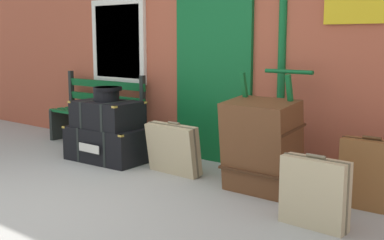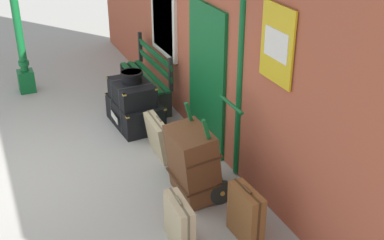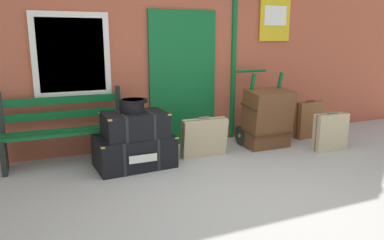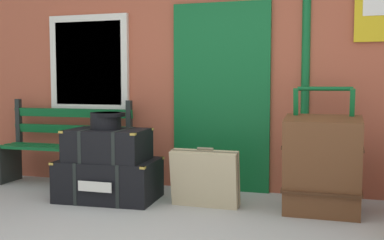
{
  "view_description": "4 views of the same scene",
  "coord_description": "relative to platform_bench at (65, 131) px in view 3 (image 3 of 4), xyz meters",
  "views": [
    {
      "loc": [
        3.71,
        -2.34,
        1.49
      ],
      "look_at": [
        0.5,
        1.59,
        0.65
      ],
      "focal_mm": 46.28,
      "sensor_mm": 36.0,
      "label": 1
    },
    {
      "loc": [
        6.15,
        -0.45,
        3.73
      ],
      "look_at": [
        0.94,
        1.85,
        0.87
      ],
      "focal_mm": 47.67,
      "sensor_mm": 36.0,
      "label": 2
    },
    {
      "loc": [
        -2.01,
        -2.92,
        1.68
      ],
      "look_at": [
        -0.01,
        1.7,
        0.55
      ],
      "focal_mm": 34.21,
      "sensor_mm": 36.0,
      "label": 3
    },
    {
      "loc": [
        1.37,
        -2.71,
        1.23
      ],
      "look_at": [
        0.03,
        1.69,
        0.85
      ],
      "focal_mm": 44.08,
      "sensor_mm": 36.0,
      "label": 4
    }
  ],
  "objects": [
    {
      "name": "suitcase_slate",
      "position": [
        3.94,
        -0.25,
        -0.13
      ],
      "size": [
        0.52,
        0.2,
        0.66
      ],
      "color": "brown",
      "rests_on": "ground"
    },
    {
      "name": "porters_trolley",
      "position": [
        2.95,
        -0.27,
        -0.18
      ],
      "size": [
        0.71,
        0.68,
        1.18
      ],
      "color": "black",
      "rests_on": "ground"
    },
    {
      "name": "platform_bench",
      "position": [
        0.0,
        0.0,
        0.0
      ],
      "size": [
        1.6,
        0.43,
        1.01
      ],
      "color": "#0F5B28",
      "rests_on": "ground"
    },
    {
      "name": "ground_plane",
      "position": [
        1.68,
        -2.16,
        -0.44
      ],
      "size": [
        60.0,
        60.0,
        0.0
      ],
      "primitive_type": "plane",
      "color": "#A3A099"
    },
    {
      "name": "suitcase_oxblood",
      "position": [
        1.85,
        -0.49,
        -0.16
      ],
      "size": [
        0.68,
        0.25,
        0.59
      ],
      "color": "tan",
      "rests_on": "ground"
    },
    {
      "name": "steamer_trunk_base",
      "position": [
        0.82,
        -0.5,
        -0.23
      ],
      "size": [
        1.05,
        0.71,
        0.43
      ],
      "color": "black",
      "rests_on": "ground"
    },
    {
      "name": "round_hatbox",
      "position": [
        0.81,
        -0.52,
        0.39
      ],
      "size": [
        0.36,
        0.33,
        0.17
      ],
      "color": "black",
      "rests_on": "steamer_trunk_middle"
    },
    {
      "name": "brick_facade",
      "position": [
        1.68,
        0.44,
        1.15
      ],
      "size": [
        10.4,
        0.35,
        3.2
      ],
      "color": "#AD5138",
      "rests_on": "ground"
    },
    {
      "name": "suitcase_cream",
      "position": [
        3.76,
        -0.96,
        -0.16
      ],
      "size": [
        0.56,
        0.18,
        0.6
      ],
      "color": "tan",
      "rests_on": "ground"
    },
    {
      "name": "steamer_trunk_middle",
      "position": [
        0.83,
        -0.54,
        0.14
      ],
      "size": [
        0.83,
        0.58,
        0.33
      ],
      "color": "black",
      "rests_on": "steamer_trunk_base"
    },
    {
      "name": "large_brown_trunk",
      "position": [
        2.95,
        -0.44,
        0.02
      ],
      "size": [
        0.7,
        0.53,
        0.92
      ],
      "color": "brown",
      "rests_on": "ground"
    }
  ]
}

